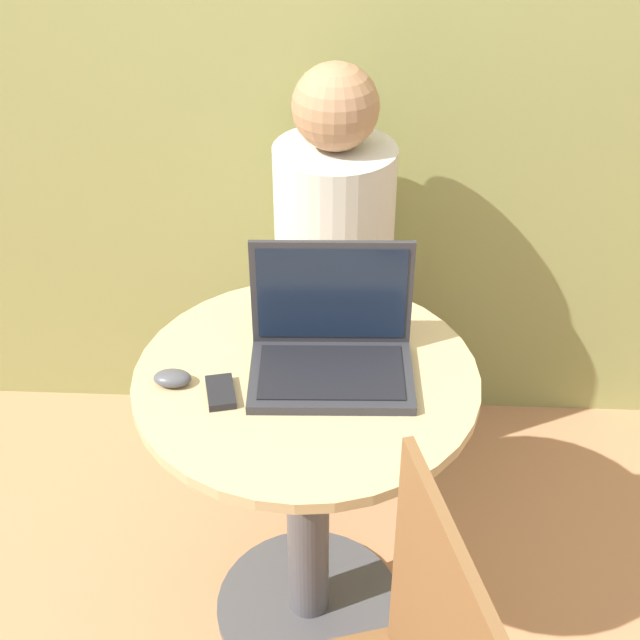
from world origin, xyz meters
TOP-DOWN VIEW (x-y plane):
  - ground_plane at (0.00, 0.00)m, footprint 12.00×12.00m
  - round_table at (0.00, 0.00)m, footprint 0.70×0.70m
  - laptop at (0.05, 0.02)m, footprint 0.33×0.23m
  - cell_phone at (-0.16, -0.07)m, footprint 0.07×0.10m
  - computer_mouse at (-0.26, -0.04)m, footprint 0.08×0.05m
  - person_seated at (0.03, 0.62)m, footprint 0.31×0.48m

SIDE VIEW (x-z plane):
  - ground_plane at x=0.00m, z-range 0.00..0.00m
  - round_table at x=0.00m, z-range 0.12..0.88m
  - person_seated at x=0.03m, z-range -0.09..1.10m
  - cell_phone at x=-0.16m, z-range 0.75..0.77m
  - computer_mouse at x=-0.26m, z-range 0.75..0.78m
  - laptop at x=0.05m, z-range 0.68..0.94m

